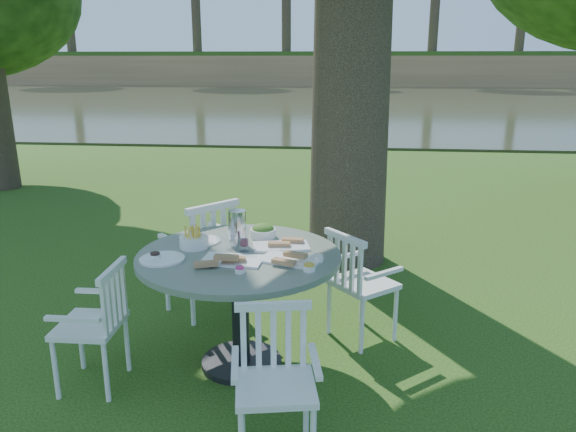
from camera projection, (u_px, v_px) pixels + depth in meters
The scene contains 8 objects.
ground at pixel (285, 323), 4.58m from camera, with size 140.00×140.00×0.00m, color #193A0C.
table at pixel (239, 277), 3.78m from camera, with size 1.36×1.36×0.83m.
chair_ne at pixel (354, 278), 4.17m from camera, with size 0.59×0.60×0.86m.
chair_nw at pixel (206, 249), 4.59m from camera, with size 0.67×0.68×0.98m.
chair_sw at pixel (101, 317), 3.59m from camera, with size 0.40×0.43×0.83m.
chair_se at pixel (275, 369), 3.00m from camera, with size 0.48×0.46×0.82m.
tableware at pixel (233, 242), 3.82m from camera, with size 1.18×0.83×0.25m.
river at pixel (339, 103), 26.59m from camera, with size 100.00×28.00×0.12m, color #2E321D.
Camera 1 is at (0.47, -4.15, 2.09)m, focal length 35.00 mm.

